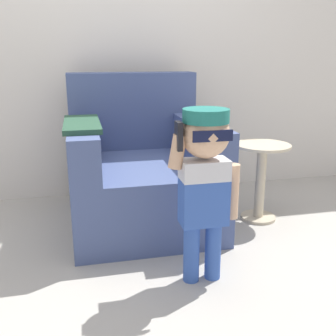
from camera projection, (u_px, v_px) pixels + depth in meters
The scene contains 5 objects.
ground_plane at pixel (129, 236), 2.50m from camera, with size 10.00×10.00×0.00m, color #ADA89E.
wall_back at pixel (110, 29), 2.97m from camera, with size 10.00×0.05×2.60m.
armchair at pixel (140, 170), 2.68m from camera, with size 0.94×1.04×0.99m.
person_child at pixel (205, 170), 1.86m from camera, with size 0.36×0.27×0.87m.
side_table at pixel (261, 175), 2.68m from camera, with size 0.37×0.37×0.54m.
Camera 1 is at (-0.27, -2.28, 1.11)m, focal length 42.00 mm.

